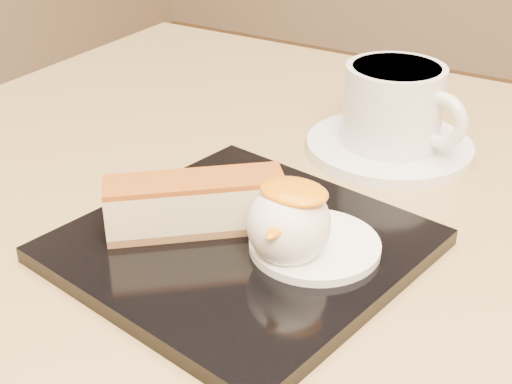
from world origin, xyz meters
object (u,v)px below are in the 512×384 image
Objects in this scene: dessert_plate at (241,246)px; cheesecake at (195,204)px; coffee_cup at (395,104)px; table at (259,370)px; ice_cream_scoop at (289,224)px; saucer at (389,147)px.

cheesecake is (-0.04, -0.01, 0.03)m from dessert_plate.
coffee_cup reaches higher than cheesecake.
ice_cream_scoop is (0.05, -0.05, 0.19)m from table.
table is at bearing -91.64° from coffee_cup.
cheesecake is at bearing -111.40° from table.
ice_cream_scoop is 0.22m from coffee_cup.
cheesecake is at bearing -180.00° from ice_cream_scoop.
table is 5.33× the size of saucer.
saucer is (-0.01, 0.22, -0.03)m from ice_cream_scoop.
saucer is 1.29× the size of coffee_cup.
coffee_cup is at bearing 82.09° from dessert_plate.
coffee_cup is at bearing 92.89° from ice_cream_scoop.
dessert_plate is 0.22m from coffee_cup.
saucer is at bearing 82.69° from dessert_plate.
cheesecake is at bearing -171.87° from dessert_plate.
cheesecake reaches higher than dessert_plate.
cheesecake reaches higher than saucer.
saucer is (0.06, 0.22, -0.03)m from cheesecake.
ice_cream_scoop is 0.48× the size of coffee_cup.
table is at bearing 106.00° from dessert_plate.
cheesecake is at bearing -93.29° from coffee_cup.
coffee_cup reaches higher than saucer.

